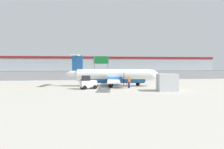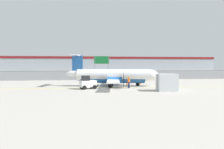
# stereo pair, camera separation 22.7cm
# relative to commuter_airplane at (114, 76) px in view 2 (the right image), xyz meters

# --- Properties ---
(ground_plane) EXTENTS (140.00, 140.00, 0.01)m
(ground_plane) POSITION_rel_commuter_airplane_xyz_m (-1.39, -1.97, -1.60)
(ground_plane) COLOR #ADA89E
(perimeter_fence) EXTENTS (98.00, 0.10, 2.10)m
(perimeter_fence) POSITION_rel_commuter_airplane_xyz_m (-1.39, 14.03, -0.49)
(perimeter_fence) COLOR gray
(perimeter_fence) RESTS_ON ground
(parking_lot_strip) EXTENTS (98.00, 17.00, 0.12)m
(parking_lot_strip) POSITION_rel_commuter_airplane_xyz_m (-1.39, 25.53, -1.54)
(parking_lot_strip) COLOR #38383A
(parking_lot_strip) RESTS_ON ground
(background_building) EXTENTS (91.00, 8.10, 6.50)m
(background_building) POSITION_rel_commuter_airplane_xyz_m (-1.39, 44.02, 1.66)
(background_building) COLOR #A8B2BC
(background_building) RESTS_ON ground
(commuter_airplane) EXTENTS (14.74, 16.07, 4.92)m
(commuter_airplane) POSITION_rel_commuter_airplane_xyz_m (0.00, 0.00, 0.00)
(commuter_airplane) COLOR white
(commuter_airplane) RESTS_ON ground
(baggage_tug) EXTENTS (2.57, 2.01, 1.88)m
(baggage_tug) POSITION_rel_commuter_airplane_xyz_m (-4.23, -3.38, -0.75)
(baggage_tug) COLOR silver
(baggage_tug) RESTS_ON ground
(ground_crew_worker) EXTENTS (0.48, 0.48, 1.70)m
(ground_crew_worker) POSITION_rel_commuter_airplane_xyz_m (1.70, -2.97, -0.65)
(ground_crew_worker) COLOR #191E4C
(ground_crew_worker) RESTS_ON ground
(cargo_container) EXTENTS (2.60, 2.24, 2.20)m
(cargo_container) POSITION_rel_commuter_airplane_xyz_m (5.87, -6.79, -0.50)
(cargo_container) COLOR silver
(cargo_container) RESTS_ON ground
(traffic_cone_near_left) EXTENTS (0.36, 0.36, 0.64)m
(traffic_cone_near_left) POSITION_rel_commuter_airplane_xyz_m (2.52, 2.45, -1.29)
(traffic_cone_near_left) COLOR orange
(traffic_cone_near_left) RESTS_ON ground
(traffic_cone_near_right) EXTENTS (0.36, 0.36, 0.64)m
(traffic_cone_near_right) POSITION_rel_commuter_airplane_xyz_m (5.05, 2.83, -1.29)
(traffic_cone_near_right) COLOR orange
(traffic_cone_near_right) RESTS_ON ground
(parked_car_0) EXTENTS (4.24, 2.08, 1.58)m
(parked_car_0) POSITION_rel_commuter_airplane_xyz_m (-15.49, 27.53, -0.71)
(parked_car_0) COLOR navy
(parked_car_0) RESTS_ON parking_lot_strip
(parked_car_1) EXTENTS (4.25, 2.11, 1.58)m
(parked_car_1) POSITION_rel_commuter_airplane_xyz_m (-12.33, 30.16, -0.71)
(parked_car_1) COLOR silver
(parked_car_1) RESTS_ON parking_lot_strip
(parked_car_2) EXTENTS (4.36, 2.36, 1.58)m
(parked_car_2) POSITION_rel_commuter_airplane_xyz_m (-7.24, 22.28, -0.71)
(parked_car_2) COLOR red
(parked_car_2) RESTS_ON parking_lot_strip
(parked_car_3) EXTENTS (4.31, 2.23, 1.58)m
(parked_car_3) POSITION_rel_commuter_airplane_xyz_m (-1.50, 20.13, -0.71)
(parked_car_3) COLOR slate
(parked_car_3) RESTS_ON parking_lot_strip
(parked_car_4) EXTENTS (4.27, 2.14, 1.58)m
(parked_car_4) POSITION_rel_commuter_airplane_xyz_m (3.81, 23.21, -0.71)
(parked_car_4) COLOR #19662D
(parked_car_4) RESTS_ON parking_lot_strip
(parked_car_5) EXTENTS (4.21, 2.02, 1.58)m
(parked_car_5) POSITION_rel_commuter_airplane_xyz_m (7.11, 29.61, -0.71)
(parked_car_5) COLOR navy
(parked_car_5) RESTS_ON parking_lot_strip
(parked_car_6) EXTENTS (4.23, 2.07, 1.58)m
(parked_car_6) POSITION_rel_commuter_airplane_xyz_m (14.26, 26.05, -0.71)
(parked_car_6) COLOR #B28C19
(parked_car_6) RESTS_ON parking_lot_strip
(highway_sign) EXTENTS (3.60, 0.14, 5.50)m
(highway_sign) POSITION_rel_commuter_airplane_xyz_m (-0.85, 16.44, 2.54)
(highway_sign) COLOR slate
(highway_sign) RESTS_ON ground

